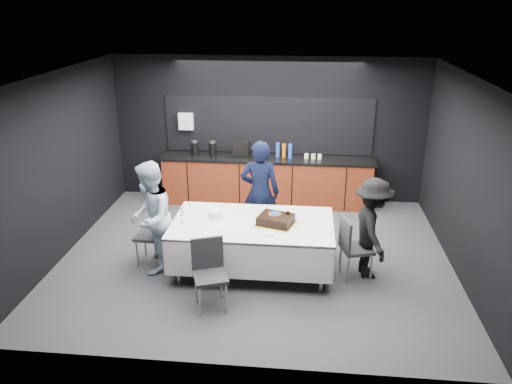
% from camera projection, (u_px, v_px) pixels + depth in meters
% --- Properties ---
extents(ground, '(6.00, 6.00, 0.00)m').
position_uv_depth(ground, '(255.00, 256.00, 7.85)').
color(ground, '#3E3E43').
rests_on(ground, ground).
extents(room_shell, '(6.04, 5.04, 2.82)m').
position_uv_depth(room_shell, '(255.00, 142.00, 7.17)').
color(room_shell, white).
rests_on(room_shell, ground).
extents(kitchenette, '(4.10, 0.64, 2.05)m').
position_uv_depth(kitchenette, '(266.00, 177.00, 9.70)').
color(kitchenette, '#61200F').
rests_on(kitchenette, ground).
extents(party_table, '(2.32, 1.32, 0.78)m').
position_uv_depth(party_table, '(253.00, 231.00, 7.24)').
color(party_table, '#99999E').
rests_on(party_table, ground).
extents(cake_assembly, '(0.60, 0.54, 0.16)m').
position_uv_depth(cake_assembly, '(276.00, 220.00, 7.12)').
color(cake_assembly, gold).
rests_on(cake_assembly, party_table).
extents(plate_stack, '(0.22, 0.22, 0.10)m').
position_uv_depth(plate_stack, '(216.00, 214.00, 7.35)').
color(plate_stack, white).
rests_on(plate_stack, party_table).
extents(loose_plate_near, '(0.22, 0.22, 0.01)m').
position_uv_depth(loose_plate_near, '(222.00, 228.00, 7.01)').
color(loose_plate_near, white).
rests_on(loose_plate_near, party_table).
extents(loose_plate_right_a, '(0.22, 0.22, 0.01)m').
position_uv_depth(loose_plate_right_a, '(302.00, 220.00, 7.25)').
color(loose_plate_right_a, white).
rests_on(loose_plate_right_a, party_table).
extents(loose_plate_right_b, '(0.21, 0.21, 0.01)m').
position_uv_depth(loose_plate_right_b, '(318.00, 230.00, 6.92)').
color(loose_plate_right_b, white).
rests_on(loose_plate_right_b, party_table).
extents(loose_plate_far, '(0.21, 0.21, 0.01)m').
position_uv_depth(loose_plate_far, '(264.00, 212.00, 7.52)').
color(loose_plate_far, white).
rests_on(loose_plate_far, party_table).
extents(fork_pile, '(0.15, 0.10, 0.02)m').
position_uv_depth(fork_pile, '(270.00, 234.00, 6.81)').
color(fork_pile, white).
rests_on(fork_pile, party_table).
extents(champagne_flute, '(0.06, 0.06, 0.22)m').
position_uv_depth(champagne_flute, '(181.00, 213.00, 7.10)').
color(champagne_flute, white).
rests_on(champagne_flute, party_table).
extents(chair_left, '(0.44, 0.44, 0.92)m').
position_uv_depth(chair_left, '(155.00, 231.00, 7.48)').
color(chair_left, '#28282D').
rests_on(chair_left, ground).
extents(chair_right, '(0.52, 0.52, 0.92)m').
position_uv_depth(chair_right, '(352.00, 244.00, 7.09)').
color(chair_right, '#28282D').
rests_on(chair_right, ground).
extents(chair_near, '(0.54, 0.54, 0.92)m').
position_uv_depth(chair_near, '(209.00, 268.00, 6.46)').
color(chair_near, '#28282D').
rests_on(chair_near, ground).
extents(person_center, '(0.64, 0.42, 1.74)m').
position_uv_depth(person_center, '(260.00, 193.00, 8.02)').
color(person_center, black).
rests_on(person_center, ground).
extents(person_left, '(0.70, 0.86, 1.67)m').
position_uv_depth(person_left, '(150.00, 218.00, 7.20)').
color(person_left, '#A3BECD').
rests_on(person_left, ground).
extents(person_right, '(0.68, 1.03, 1.49)m').
position_uv_depth(person_right, '(372.00, 228.00, 7.08)').
color(person_right, black).
rests_on(person_right, ground).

